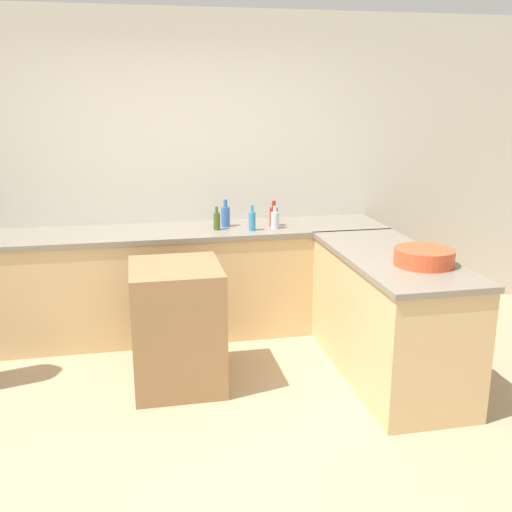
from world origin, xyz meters
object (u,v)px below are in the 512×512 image
(dish_soap_bottle, at_px, (252,220))
(island_table, at_px, (177,326))
(olive_oil_bottle, at_px, (217,221))
(water_bottle_blue, at_px, (226,216))
(hot_sauce_bottle, at_px, (274,216))
(mixing_bowl, at_px, (424,257))
(vinegar_bottle_clear, at_px, (275,220))

(dish_soap_bottle, bearing_deg, island_table, -131.09)
(dish_soap_bottle, distance_m, olive_oil_bottle, 0.30)
(water_bottle_blue, xyz_separation_m, hot_sauce_bottle, (0.41, -0.06, -0.01))
(water_bottle_blue, relative_size, olive_oil_bottle, 1.19)
(mixing_bowl, bearing_deg, water_bottle_blue, 127.50)
(vinegar_bottle_clear, distance_m, hot_sauce_bottle, 0.10)
(island_table, relative_size, olive_oil_bottle, 4.47)
(dish_soap_bottle, xyz_separation_m, vinegar_bottle_clear, (0.20, 0.04, -0.01))
(hot_sauce_bottle, bearing_deg, island_table, -134.23)
(mixing_bowl, xyz_separation_m, hot_sauce_bottle, (-0.70, 1.38, 0.03))
(hot_sauce_bottle, bearing_deg, dish_soap_bottle, -147.38)
(mixing_bowl, relative_size, dish_soap_bottle, 1.85)
(hot_sauce_bottle, xyz_separation_m, olive_oil_bottle, (-0.50, -0.05, -0.01))
(dish_soap_bottle, bearing_deg, mixing_bowl, -53.73)
(mixing_bowl, xyz_separation_m, vinegar_bottle_clear, (-0.71, 1.28, 0.02))
(dish_soap_bottle, relative_size, hot_sauce_bottle, 0.98)
(mixing_bowl, distance_m, vinegar_bottle_clear, 1.46)
(island_table, bearing_deg, vinegar_bottle_clear, 42.93)
(island_table, bearing_deg, hot_sauce_bottle, 45.77)
(island_table, height_order, olive_oil_bottle, olive_oil_bottle)
(dish_soap_bottle, height_order, water_bottle_blue, water_bottle_blue)
(vinegar_bottle_clear, xyz_separation_m, water_bottle_blue, (-0.40, 0.16, 0.02))
(dish_soap_bottle, bearing_deg, vinegar_bottle_clear, 10.72)
(vinegar_bottle_clear, bearing_deg, dish_soap_bottle, -169.28)
(island_table, relative_size, dish_soap_bottle, 4.10)
(dish_soap_bottle, xyz_separation_m, water_bottle_blue, (-0.19, 0.20, 0.01))
(vinegar_bottle_clear, relative_size, water_bottle_blue, 0.81)
(hot_sauce_bottle, distance_m, olive_oil_bottle, 0.50)
(mixing_bowl, bearing_deg, vinegar_bottle_clear, 118.91)
(island_table, distance_m, water_bottle_blue, 1.26)
(island_table, xyz_separation_m, water_bottle_blue, (0.51, 1.00, 0.57))
(vinegar_bottle_clear, bearing_deg, island_table, -137.07)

